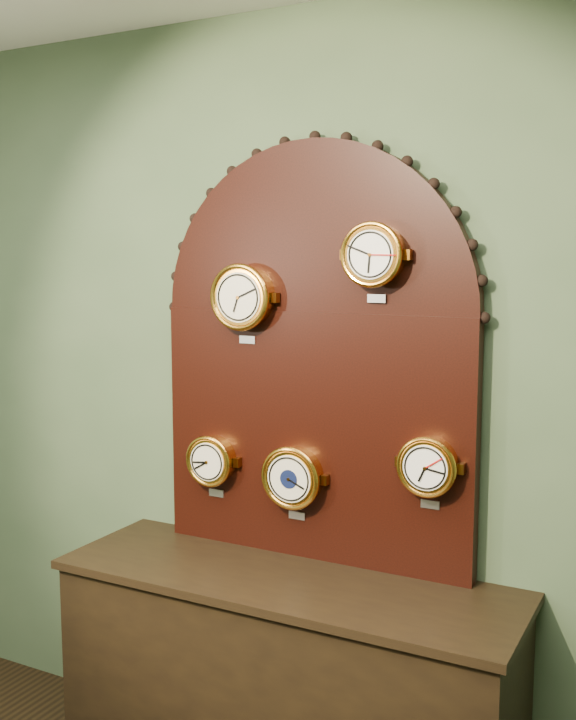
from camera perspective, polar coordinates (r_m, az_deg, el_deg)
The scene contains 8 objects.
wall_back at distance 3.00m, azimuth 2.23°, elevation -2.88°, with size 4.00×4.00×0.00m, color #42573B.
shop_counter at distance 3.11m, azimuth -0.19°, elevation -22.14°, with size 1.60×0.50×0.80m, color black.
display_board at distance 2.92m, azimuth 1.83°, elevation 1.34°, with size 1.26×0.06×1.53m.
roman_clock at distance 2.97m, azimuth -3.18°, elevation 4.38°, with size 0.24×0.08×0.29m.
arabic_clock at distance 2.74m, azimuth 5.97°, elevation 7.28°, with size 0.22×0.08×0.27m.
hygrometer at distance 3.14m, azimuth -5.33°, elevation -6.96°, with size 0.20×0.08×0.25m.
barometer at distance 2.98m, azimuth 0.34°, elevation -8.14°, with size 0.23×0.08×0.28m.
tide_clock at distance 2.76m, azimuth 9.71°, elevation -7.27°, with size 0.21×0.08×0.26m.
Camera 1 is at (1.27, -0.16, 1.93)m, focal length 40.92 mm.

